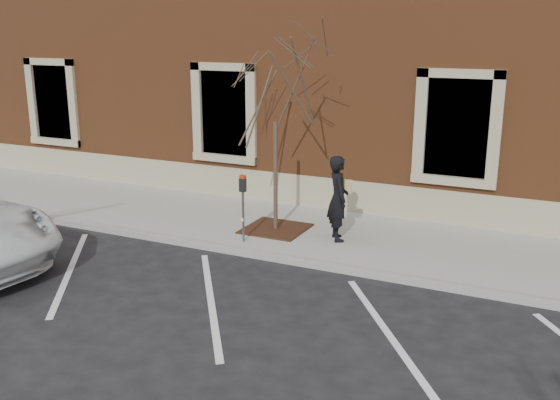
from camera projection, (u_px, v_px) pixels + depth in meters
The scene contains 9 objects.
ground at pixel (267, 259), 12.72m from camera, with size 120.00×120.00×0.00m, color #28282B.
sidewalk_near at pixel (302, 231), 14.23m from camera, with size 40.00×3.50×0.15m, color #A8A79D.
curb_near at pixel (266, 256), 12.66m from camera, with size 40.00×0.12×0.15m, color #9E9E99.
parking_stripes at pixel (211, 299), 10.81m from camera, with size 28.00×4.40×0.01m, color silver, non-canonical shape.
building_civic at pixel (384, 48), 18.41m from camera, with size 40.00×8.62×8.00m.
man at pixel (338, 198), 13.21m from camera, with size 0.67×0.44×1.84m, color black.
parking_meter at pixel (243, 196), 13.05m from camera, with size 0.13×0.10×1.45m.
tree_grate at pixel (276, 229), 14.12m from camera, with size 1.34×1.34×0.03m, color #3F1B14.
sapling at pixel (275, 91), 13.30m from camera, with size 2.67×2.67×4.45m.
Camera 1 is at (5.37, -10.68, 4.52)m, focal length 40.00 mm.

